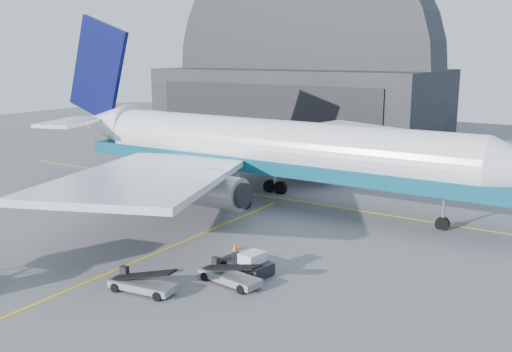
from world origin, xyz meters
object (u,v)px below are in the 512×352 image
Objects in this scene: belt_loader_a at (142,284)px; pushback_tug at (247,265)px; airliner at (257,148)px; belt_loader_b at (229,276)px.

pushback_tug is at bearing 50.04° from belt_loader_a.
pushback_tug is 0.80× the size of belt_loader_a.
pushback_tug is (10.34, -17.38, -4.84)m from airliner.
belt_loader_a is (6.42, -23.64, -4.91)m from airliner.
pushback_tug is 0.79× the size of belt_loader_b.
pushback_tug is 2.16m from belt_loader_b.
pushback_tug is 7.38m from belt_loader_a.
belt_loader_b is at bearing -62.11° from airliner.
belt_loader_a is at bearing -74.80° from airliner.
belt_loader_a is at bearing -112.92° from pushback_tug.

